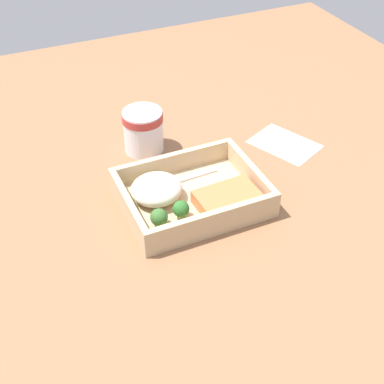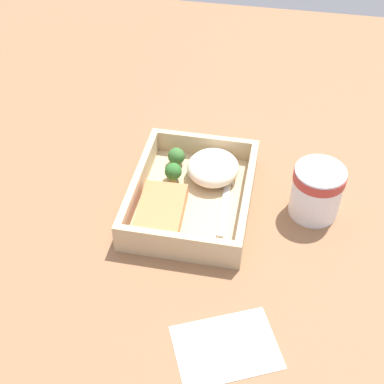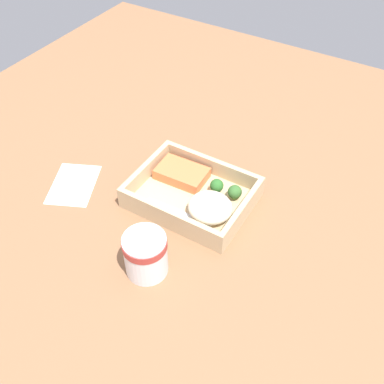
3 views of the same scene
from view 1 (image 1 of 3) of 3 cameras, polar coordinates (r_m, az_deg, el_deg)
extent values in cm
cube|color=#895E3F|center=(101.26, 0.00, -1.62)|extent=(160.00, 160.00, 2.00)
cube|color=tan|center=(100.22, 0.00, -0.93)|extent=(25.81, 19.86, 1.20)
cube|color=tan|center=(105.35, -2.07, 3.17)|extent=(25.81, 1.20, 4.10)
cube|color=tan|center=(92.15, 2.36, -3.10)|extent=(25.81, 1.20, 4.10)
cube|color=tan|center=(103.08, 6.27, 2.00)|extent=(1.20, 17.46, 4.10)
cube|color=tan|center=(95.37, -6.77, -1.65)|extent=(1.20, 17.46, 4.10)
cube|color=#F27140|center=(97.93, 3.77, -0.72)|extent=(11.74, 7.79, 2.57)
ellipsoid|color=#EFE3C6|center=(98.57, -3.82, 0.31)|extent=(9.60, 9.13, 4.49)
cylinder|color=#87AE59|center=(94.05, -3.51, -3.34)|extent=(1.19, 1.19, 1.08)
sphere|color=#37652C|center=(93.11, -3.54, -2.70)|extent=(3.13, 3.13, 3.13)
cylinder|color=#809855|center=(95.40, -1.16, -2.46)|extent=(1.16, 1.16, 1.22)
sphere|color=#2D6628|center=(94.44, -1.18, -1.80)|extent=(3.04, 3.04, 3.04)
cube|color=silver|center=(104.34, -0.45, 1.53)|extent=(12.44, 1.62, 0.44)
cube|color=silver|center=(101.89, -4.44, 0.32)|extent=(3.49, 2.34, 0.44)
cylinder|color=white|center=(112.67, -5.21, 6.51)|extent=(8.24, 8.24, 9.18)
cylinder|color=#B23833|center=(110.89, -5.31, 7.97)|extent=(8.48, 8.48, 1.65)
cube|color=white|center=(117.87, 9.84, 5.08)|extent=(14.62, 16.56, 0.24)
camera|label=2|loc=(1.26, 31.25, 34.72)|focal=50.00mm
camera|label=3|loc=(1.30, -33.75, 37.76)|focal=42.00mm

